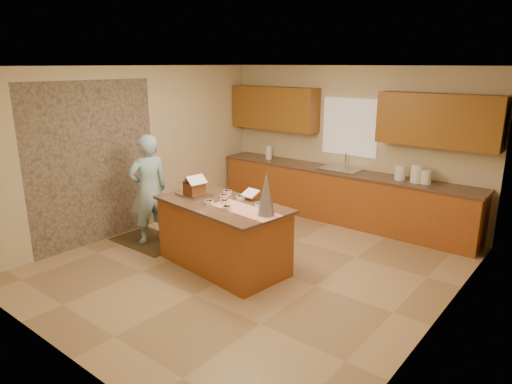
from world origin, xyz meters
TOP-DOWN VIEW (x-y plane):
  - floor at (0.00, 0.00)m, footprint 5.50×5.50m
  - ceiling at (0.00, 0.00)m, footprint 5.50×5.50m
  - wall_back at (0.00, 2.75)m, footprint 5.50×5.50m
  - wall_front at (0.00, -2.75)m, footprint 5.50×5.50m
  - wall_left at (-2.50, 0.00)m, footprint 5.50×5.50m
  - wall_right at (2.50, 0.00)m, footprint 5.50×5.50m
  - stone_accent at (-2.48, -0.80)m, footprint 0.00×2.50m
  - window_curtain at (0.00, 2.72)m, footprint 1.05×0.03m
  - back_counter_base at (0.00, 2.45)m, footprint 4.80×0.60m
  - back_counter_top at (0.00, 2.45)m, footprint 4.85×0.63m
  - upper_cabinet_left at (-1.55, 2.57)m, footprint 1.85×0.35m
  - upper_cabinet_right at (1.55, 2.57)m, footprint 1.85×0.35m
  - sink at (0.00, 2.45)m, footprint 0.70×0.45m
  - faucet at (0.00, 2.63)m, footprint 0.03×0.03m
  - island_base at (-0.29, -0.29)m, footprint 1.90×1.11m
  - island_top at (-0.29, -0.29)m, footprint 1.99×1.20m
  - table_runner at (0.15, -0.34)m, footprint 1.04×0.48m
  - baking_tray at (-0.85, -0.27)m, footprint 0.50×0.39m
  - cookbook at (-0.10, 0.07)m, footprint 0.24×0.20m
  - tinsel_tree at (0.49, -0.33)m, footprint 0.25×0.25m
  - rug at (-1.83, -0.35)m, footprint 1.16×0.75m
  - boy at (-1.78, -0.35)m, footprint 0.56×0.71m
  - canister_a at (1.08, 2.45)m, footprint 0.17×0.17m
  - canister_b at (1.35, 2.45)m, footprint 0.20×0.20m
  - canister_c at (1.50, 2.45)m, footprint 0.15×0.15m
  - paper_towel at (-1.58, 2.45)m, footprint 0.12×0.12m
  - gingerbread_house at (-0.85, -0.27)m, footprint 0.31×0.31m
  - candy_bowls at (-0.22, -0.20)m, footprint 0.87×0.67m

SIDE VIEW (x-z plane):
  - floor at x=0.00m, z-range 0.00..0.00m
  - rug at x=-1.83m, z-range 0.00..0.01m
  - back_counter_base at x=0.00m, z-range 0.00..0.88m
  - island_base at x=-0.29m, z-range 0.00..0.88m
  - boy at x=-1.78m, z-range 0.01..1.72m
  - sink at x=0.00m, z-range 0.83..0.95m
  - back_counter_top at x=0.00m, z-range 0.88..0.92m
  - island_top at x=-0.29m, z-range 0.88..0.92m
  - table_runner at x=0.15m, z-range 0.92..0.93m
  - baking_tray at x=-0.85m, z-range 0.92..0.95m
  - candy_bowls at x=-0.22m, z-range 0.92..0.98m
  - cookbook at x=-0.10m, z-range 0.96..1.06m
  - canister_c at x=1.50m, z-range 0.92..1.14m
  - canister_a at x=1.08m, z-range 0.92..1.16m
  - paper_towel at x=-1.58m, z-range 0.92..1.18m
  - gingerbread_house at x=-0.85m, z-range 0.91..1.19m
  - faucet at x=0.00m, z-range 0.92..1.20m
  - canister_b at x=1.35m, z-range 0.92..1.20m
  - tinsel_tree at x=0.49m, z-range 0.92..1.47m
  - stone_accent at x=-2.48m, z-range 0.00..2.50m
  - wall_back at x=0.00m, z-range 1.35..1.35m
  - wall_front at x=0.00m, z-range 1.35..1.35m
  - wall_left at x=-2.50m, z-range 1.35..1.35m
  - wall_right at x=2.50m, z-range 1.35..1.35m
  - window_curtain at x=0.00m, z-range 1.15..2.15m
  - upper_cabinet_left at x=-1.55m, z-range 1.50..2.30m
  - upper_cabinet_right at x=1.55m, z-range 1.50..2.30m
  - ceiling at x=0.00m, z-range 2.70..2.70m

